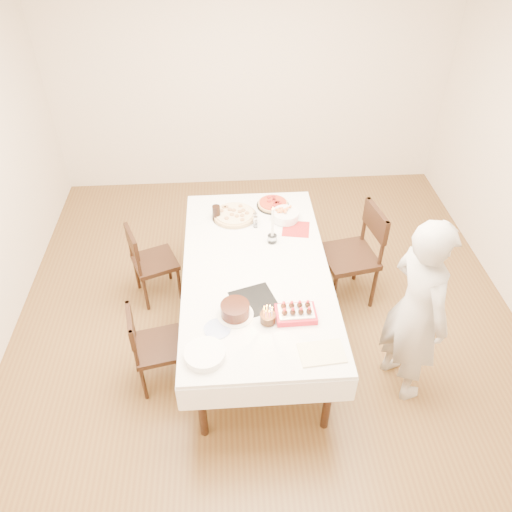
{
  "coord_description": "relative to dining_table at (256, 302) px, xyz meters",
  "views": [
    {
      "loc": [
        -0.31,
        -2.97,
        3.33
      ],
      "look_at": [
        -0.11,
        -0.05,
        0.88
      ],
      "focal_mm": 35.0,
      "sensor_mm": 36.0,
      "label": 1
    }
  ],
  "objects": [
    {
      "name": "cola_glass",
      "position": [
        -0.3,
        0.69,
        0.44
      ],
      "size": [
        0.08,
        0.08,
        0.13
      ],
      "primitive_type": "cylinder",
      "rotation": [
        0.0,
        0.0,
        0.2
      ],
      "color": "black",
      "rests_on": "dining_table"
    },
    {
      "name": "chair_right_savory",
      "position": [
        0.86,
        0.41,
        0.1
      ],
      "size": [
        0.57,
        0.57,
        0.96
      ],
      "primitive_type": null,
      "rotation": [
        0.0,
        0.0,
        0.19
      ],
      "color": "black",
      "rests_on": "floor"
    },
    {
      "name": "pasta_bowl",
      "position": [
        0.3,
        0.63,
        0.42
      ],
      "size": [
        0.28,
        0.28,
        0.08
      ],
      "primitive_type": "cylinder",
      "rotation": [
        0.0,
        0.0,
        0.2
      ],
      "color": "white",
      "rests_on": "dining_table"
    },
    {
      "name": "dining_table",
      "position": [
        0.0,
        0.0,
        0.0
      ],
      "size": [
        1.8,
        2.4,
        0.75
      ],
      "primitive_type": "cube",
      "rotation": [
        0.0,
        0.0,
        -0.35
      ],
      "color": "silver",
      "rests_on": "floor"
    },
    {
      "name": "box_lid",
      "position": [
        0.37,
        -0.87,
        0.38
      ],
      "size": [
        0.31,
        0.22,
        0.02
      ],
      "primitive_type": "cube",
      "rotation": [
        0.0,
        0.0,
        0.08
      ],
      "color": "beige",
      "rests_on": "dining_table"
    },
    {
      "name": "person",
      "position": [
        1.09,
        -0.57,
        0.41
      ],
      "size": [
        0.53,
        0.66,
        1.57
      ],
      "primitive_type": "imported",
      "rotation": [
        0.0,
        0.0,
        1.89
      ],
      "color": "#B8B3AE",
      "rests_on": "floor"
    },
    {
      "name": "china_plate",
      "position": [
        -0.31,
        -0.61,
        0.38
      ],
      "size": [
        0.22,
        0.22,
        0.01
      ],
      "primitive_type": "cylinder",
      "rotation": [
        0.0,
        0.0,
        -0.19
      ],
      "color": "white",
      "rests_on": "dining_table"
    },
    {
      "name": "wall_back",
      "position": [
        0.11,
        2.55,
        0.98
      ],
      "size": [
        4.5,
        0.04,
        2.7
      ],
      "primitive_type": "cube",
      "color": "beige",
      "rests_on": "floor"
    },
    {
      "name": "shaker_pair",
      "position": [
        0.03,
        0.54,
        0.43
      ],
      "size": [
        0.09,
        0.09,
        0.11
      ],
      "primitive_type": null,
      "rotation": [
        0.0,
        0.0,
        -0.03
      ],
      "color": "white",
      "rests_on": "dining_table"
    },
    {
      "name": "strawberry_box",
      "position": [
        0.24,
        -0.53,
        0.41
      ],
      "size": [
        0.29,
        0.19,
        0.07
      ],
      "primitive_type": null,
      "rotation": [
        0.0,
        0.0,
        0.02
      ],
      "color": "#B31423",
      "rests_on": "dining_table"
    },
    {
      "name": "plate_stack",
      "position": [
        -0.39,
        -0.85,
        0.4
      ],
      "size": [
        0.28,
        0.28,
        0.06
      ],
      "primitive_type": "cylinder",
      "rotation": [
        0.0,
        0.0,
        0.04
      ],
      "color": "white",
      "rests_on": "dining_table"
    },
    {
      "name": "floor",
      "position": [
        0.11,
        0.05,
        -0.38
      ],
      "size": [
        5.0,
        5.0,
        0.0
      ],
      "primitive_type": "plane",
      "color": "brown",
      "rests_on": "ground"
    },
    {
      "name": "chair_left_dessert",
      "position": [
        -0.77,
        -0.43,
        0.01
      ],
      "size": [
        0.47,
        0.47,
        0.77
      ],
      "primitive_type": null,
      "rotation": [
        0.0,
        0.0,
        3.34
      ],
      "color": "black",
      "rests_on": "floor"
    },
    {
      "name": "cake_board",
      "position": [
        -0.04,
        -0.36,
        0.38
      ],
      "size": [
        0.38,
        0.38,
        0.01
      ],
      "primitive_type": "cube",
      "rotation": [
        0.0,
        0.0,
        0.31
      ],
      "color": "black",
      "rests_on": "dining_table"
    },
    {
      "name": "birthday_cake",
      "position": [
        0.04,
        -0.57,
        0.45
      ],
      "size": [
        0.14,
        0.14,
        0.13
      ],
      "primitive_type": "cylinder",
      "rotation": [
        0.0,
        0.0,
        -0.39
      ],
      "color": "#321D0D",
      "rests_on": "dining_table"
    },
    {
      "name": "pizza_pepperoni",
      "position": [
        0.21,
        0.85,
        0.4
      ],
      "size": [
        0.36,
        0.36,
        0.04
      ],
      "primitive_type": "cylinder",
      "rotation": [
        0.0,
        0.0,
        0.26
      ],
      "color": "red",
      "rests_on": "dining_table"
    },
    {
      "name": "red_placemat",
      "position": [
        0.38,
        0.49,
        0.38
      ],
      "size": [
        0.27,
        0.27,
        0.01
      ],
      "primitive_type": "cube",
      "rotation": [
        0.0,
        0.0,
        -0.19
      ],
      "color": "#B21E1E",
      "rests_on": "dining_table"
    },
    {
      "name": "pizza_white",
      "position": [
        -0.14,
        0.7,
        0.4
      ],
      "size": [
        0.41,
        0.41,
        0.04
      ],
      "primitive_type": "cylinder",
      "rotation": [
        0.0,
        0.0,
        -0.01
      ],
      "color": "beige",
      "rests_on": "dining_table"
    },
    {
      "name": "layer_cake",
      "position": [
        -0.18,
        -0.49,
        0.43
      ],
      "size": [
        0.27,
        0.27,
        0.1
      ],
      "primitive_type": "cylinder",
      "rotation": [
        0.0,
        0.0,
        0.04
      ],
      "color": "black",
      "rests_on": "dining_table"
    },
    {
      "name": "taper_candle",
      "position": [
        0.16,
        0.32,
        0.55
      ],
      "size": [
        0.09,
        0.09,
        0.36
      ],
      "primitive_type": "cylinder",
      "rotation": [
        0.0,
        0.0,
        0.25
      ],
      "color": "white",
      "rests_on": "dining_table"
    },
    {
      "name": "chair_left_savory",
      "position": [
        -0.88,
        0.55,
        0.02
      ],
      "size": [
        0.52,
        0.52,
        0.79
      ],
      "primitive_type": null,
      "rotation": [
        0.0,
        0.0,
        3.52
      ],
      "color": "black",
      "rests_on": "floor"
    }
  ]
}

